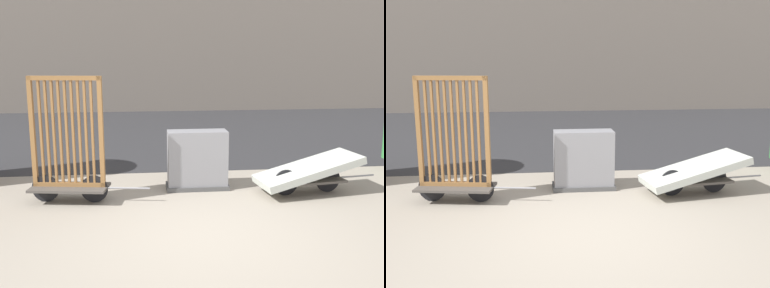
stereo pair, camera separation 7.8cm
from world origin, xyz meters
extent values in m
plane|color=gray|center=(0.00, 0.00, 0.00)|extent=(60.00, 60.00, 0.00)
cube|color=#2D2D30|center=(0.00, 8.41, 0.00)|extent=(56.00, 10.13, 0.01)
cube|color=#4C4742|center=(-2.02, 1.64, 0.25)|extent=(1.32, 0.74, 0.04)
cylinder|color=black|center=(-1.62, 1.58, 0.23)|extent=(0.45, 0.10, 0.45)
cylinder|color=black|center=(-2.42, 1.70, 0.23)|extent=(0.45, 0.10, 0.45)
cylinder|color=gray|center=(-1.06, 1.49, 0.25)|extent=(0.70, 0.14, 0.03)
cube|color=olive|center=(-2.02, 1.64, 0.30)|extent=(1.18, 0.25, 0.07)
cube|color=olive|center=(-2.02, 1.64, 2.03)|extent=(1.18, 0.25, 0.07)
cube|color=olive|center=(-2.57, 1.73, 1.16)|extent=(0.08, 0.08, 1.80)
cube|color=olive|center=(-1.47, 1.55, 1.16)|extent=(0.08, 0.08, 1.80)
cube|color=olive|center=(-2.43, 1.70, 1.16)|extent=(0.04, 0.05, 1.73)
cube|color=olive|center=(-2.33, 1.69, 1.16)|extent=(0.04, 0.05, 1.73)
cube|color=olive|center=(-2.23, 1.67, 1.16)|extent=(0.04, 0.05, 1.73)
cube|color=olive|center=(-2.13, 1.66, 1.16)|extent=(0.04, 0.05, 1.73)
cube|color=olive|center=(-2.02, 1.64, 1.16)|extent=(0.04, 0.05, 1.73)
cube|color=olive|center=(-1.92, 1.62, 1.16)|extent=(0.04, 0.05, 1.73)
cube|color=olive|center=(-1.82, 1.61, 1.16)|extent=(0.04, 0.05, 1.73)
cube|color=olive|center=(-1.71, 1.59, 1.16)|extent=(0.04, 0.05, 1.73)
cube|color=olive|center=(-1.61, 1.57, 1.16)|extent=(0.04, 0.05, 1.73)
cube|color=#4C4742|center=(2.02, 1.64, 0.25)|extent=(1.31, 0.72, 0.04)
cylinder|color=black|center=(2.42, 1.69, 0.23)|extent=(0.45, 0.10, 0.45)
cylinder|color=black|center=(1.62, 1.58, 0.23)|extent=(0.45, 0.10, 0.45)
cylinder|color=gray|center=(2.99, 1.77, 0.25)|extent=(0.70, 0.12, 0.03)
cube|color=#B2B7AD|center=(2.02, 1.64, 0.43)|extent=(1.86, 1.05, 0.53)
cube|color=#4C4C4C|center=(0.15, 2.17, 0.04)|extent=(1.12, 0.49, 0.08)
cube|color=gray|center=(0.15, 2.17, 0.53)|extent=(1.06, 0.43, 1.06)
camera|label=1|loc=(-0.82, -5.63, 2.39)|focal=42.00mm
camera|label=2|loc=(-0.75, -5.63, 2.39)|focal=42.00mm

